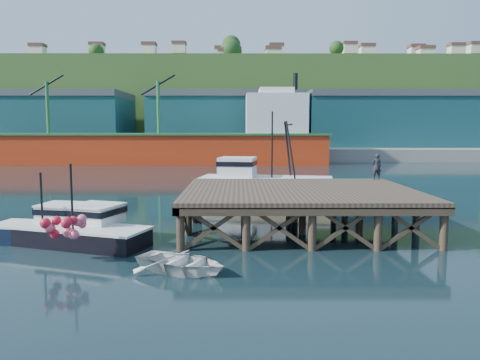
{
  "coord_description": "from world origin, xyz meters",
  "views": [
    {
      "loc": [
        2.31,
        -24.53,
        5.24
      ],
      "look_at": [
        2.39,
        2.0,
        2.36
      ],
      "focal_mm": 35.0,
      "sensor_mm": 36.0,
      "label": 1
    }
  ],
  "objects_px": {
    "dockworker": "(377,167)",
    "boat_navy": "(53,228)",
    "boat_black": "(86,230)",
    "trawler": "(263,181)",
    "dinghy": "(181,262)"
  },
  "relations": [
    {
      "from": "trawler",
      "to": "dinghy",
      "type": "xyz_separation_m",
      "value": [
        -3.95,
        -18.01,
        -0.98
      ]
    },
    {
      "from": "dockworker",
      "to": "boat_navy",
      "type": "bearing_deg",
      "value": 20.09
    },
    {
      "from": "dinghy",
      "to": "dockworker",
      "type": "xyz_separation_m",
      "value": [
        10.7,
        12.12,
        2.56
      ]
    },
    {
      "from": "boat_navy",
      "to": "trawler",
      "type": "relative_size",
      "value": 0.55
    },
    {
      "from": "dockworker",
      "to": "trawler",
      "type": "bearing_deg",
      "value": -44.21
    },
    {
      "from": "boat_black",
      "to": "trawler",
      "type": "relative_size",
      "value": 0.63
    },
    {
      "from": "dockworker",
      "to": "boat_black",
      "type": "bearing_deg",
      "value": 24.13
    },
    {
      "from": "boat_navy",
      "to": "trawler",
      "type": "bearing_deg",
      "value": 62.51
    },
    {
      "from": "trawler",
      "to": "boat_black",
      "type": "bearing_deg",
      "value": -112.34
    },
    {
      "from": "trawler",
      "to": "dockworker",
      "type": "bearing_deg",
      "value": -31.07
    },
    {
      "from": "trawler",
      "to": "dockworker",
      "type": "relative_size",
      "value": 6.34
    },
    {
      "from": "boat_navy",
      "to": "dockworker",
      "type": "height_order",
      "value": "dockworker"
    },
    {
      "from": "trawler",
      "to": "dockworker",
      "type": "xyz_separation_m",
      "value": [
        6.75,
        -5.89,
        1.58
      ]
    },
    {
      "from": "boat_black",
      "to": "dockworker",
      "type": "xyz_separation_m",
      "value": [
        15.56,
        8.01,
        2.24
      ]
    },
    {
      "from": "dinghy",
      "to": "boat_black",
      "type": "bearing_deg",
      "value": 78.1
    }
  ]
}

